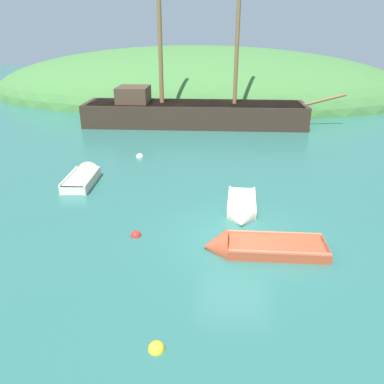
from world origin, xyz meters
TOP-DOWN VIEW (x-y plane):
  - ground_plane at (0.00, 0.00)m, footprint 120.00×120.00m
  - shore_hill at (-5.48, 31.72)m, footprint 45.62×27.57m
  - sailing_ship at (-3.78, 16.21)m, footprint 18.57×4.75m
  - rowboat_center at (0.14, 2.19)m, footprint 1.14×3.03m
  - rowboat_far at (0.58, -0.60)m, footprint 3.94×1.51m
  - rowboat_near_dock at (-7.17, 4.43)m, footprint 1.46×3.24m
  - buoy_white at (-5.58, 8.26)m, footprint 0.41×0.41m
  - buoy_yellow at (-1.55, -4.99)m, footprint 0.38×0.38m
  - buoy_red at (-3.39, -0.20)m, footprint 0.36×0.36m

SIDE VIEW (x-z plane):
  - ground_plane at x=0.00m, z-range 0.00..0.00m
  - shore_hill at x=-5.48m, z-range -4.90..4.90m
  - buoy_white at x=-5.58m, z-range -0.21..0.21m
  - buoy_yellow at x=-1.55m, z-range -0.19..0.19m
  - buoy_red at x=-3.39m, z-range -0.18..0.18m
  - rowboat_center at x=0.14m, z-range -0.42..0.61m
  - rowboat_far at x=0.58m, z-range -0.51..0.70m
  - rowboat_near_dock at x=-7.17m, z-range -0.40..0.69m
  - sailing_ship at x=-3.78m, z-range -5.63..6.80m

